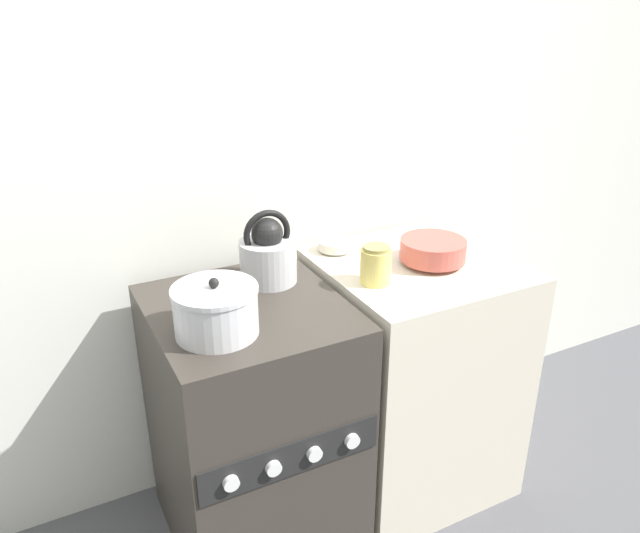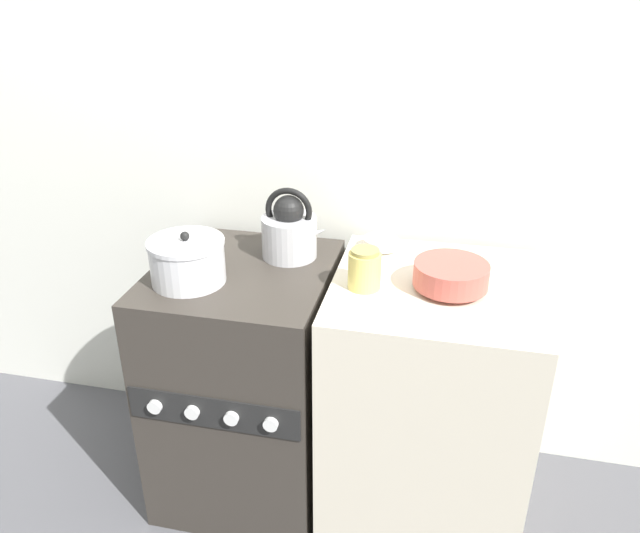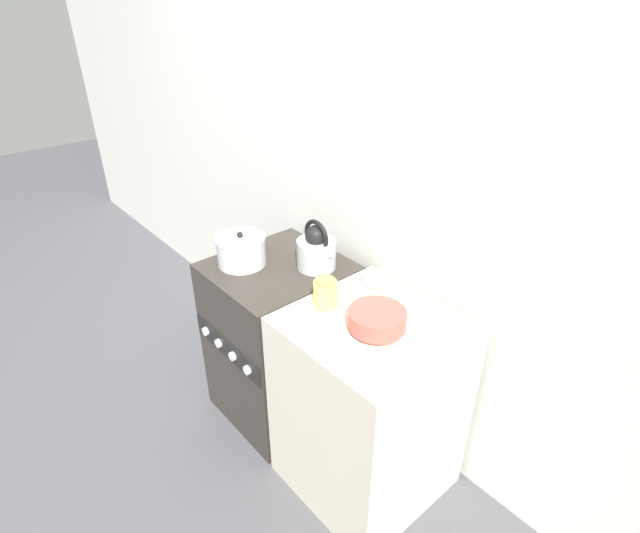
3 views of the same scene
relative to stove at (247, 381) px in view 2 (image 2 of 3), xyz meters
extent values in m
cube|color=silver|center=(0.00, 0.39, 0.81)|extent=(7.00, 0.06, 2.50)
cube|color=#332D28|center=(0.00, 0.00, 0.00)|extent=(0.56, 0.61, 0.87)
cube|color=black|center=(0.00, -0.30, 0.10)|extent=(0.54, 0.01, 0.11)
cylinder|color=silver|center=(-0.18, -0.32, 0.10)|extent=(0.04, 0.02, 0.04)
cylinder|color=silver|center=(-0.06, -0.32, 0.10)|extent=(0.04, 0.02, 0.04)
cylinder|color=silver|center=(0.06, -0.32, 0.10)|extent=(0.04, 0.02, 0.04)
cylinder|color=silver|center=(0.18, -0.32, 0.10)|extent=(0.04, 0.02, 0.04)
cube|color=beige|center=(0.62, 0.01, 0.01)|extent=(0.62, 0.62, 0.89)
cylinder|color=#B2B2B7|center=(0.13, 0.13, 0.50)|extent=(0.18, 0.18, 0.14)
sphere|color=black|center=(0.13, 0.13, 0.60)|extent=(0.10, 0.10, 0.10)
torus|color=black|center=(0.13, 0.13, 0.60)|extent=(0.16, 0.02, 0.16)
cone|color=#B2B2B7|center=(0.21, 0.13, 0.52)|extent=(0.09, 0.04, 0.07)
cylinder|color=silver|center=(-0.13, -0.11, 0.50)|extent=(0.23, 0.23, 0.12)
cylinder|color=silver|center=(-0.13, -0.11, 0.57)|extent=(0.23, 0.23, 0.01)
sphere|color=black|center=(-0.13, -0.11, 0.59)|extent=(0.03, 0.03, 0.03)
cylinder|color=#B75147|center=(0.65, -0.02, 0.46)|extent=(0.10, 0.10, 0.02)
cylinder|color=#B75147|center=(0.65, -0.02, 0.50)|extent=(0.22, 0.22, 0.07)
cylinder|color=beige|center=(0.42, 0.23, 0.45)|extent=(0.05, 0.05, 0.01)
cylinder|color=beige|center=(0.42, 0.23, 0.47)|extent=(0.12, 0.12, 0.03)
cylinder|color=#E0CC66|center=(0.41, -0.06, 0.50)|extent=(0.10, 0.10, 0.11)
cylinder|color=#998C4C|center=(0.41, -0.06, 0.57)|extent=(0.08, 0.08, 0.01)
camera|label=1|loc=(-0.55, -1.54, 1.29)|focal=35.00mm
camera|label=2|loc=(0.63, -1.68, 1.32)|focal=35.00mm
camera|label=3|loc=(1.66, -1.16, 1.60)|focal=28.00mm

